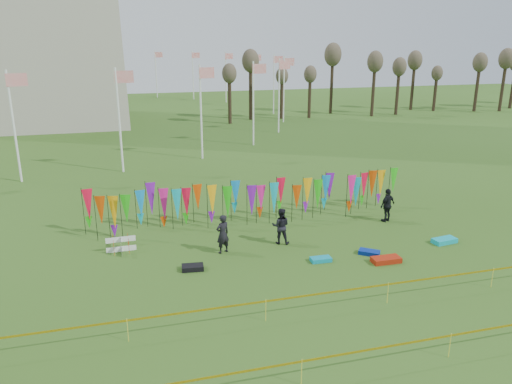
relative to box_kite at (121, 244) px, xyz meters
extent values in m
plane|color=#2E5116|center=(7.12, -5.11, -0.40)|extent=(160.00, 160.00, 0.00)
cylinder|color=white|center=(21.12, 42.89, 3.60)|extent=(0.16, 0.16, 8.00)
plane|color=red|center=(21.72, 42.89, 6.90)|extent=(1.40, 0.00, 1.40)
cylinder|color=white|center=(20.16, 50.14, 3.60)|extent=(0.16, 0.16, 8.00)
plane|color=red|center=(20.76, 50.14, 6.90)|extent=(1.40, 0.00, 1.40)
cylinder|color=white|center=(17.36, 56.89, 3.60)|extent=(0.16, 0.16, 8.00)
plane|color=red|center=(17.96, 56.89, 6.90)|extent=(1.40, 0.00, 1.40)
cylinder|color=white|center=(12.91, 62.69, 3.60)|extent=(0.16, 0.16, 8.00)
plane|color=red|center=(13.51, 62.69, 6.90)|extent=(1.40, 0.00, 1.40)
cylinder|color=white|center=(7.12, 67.14, 3.60)|extent=(0.16, 0.16, 8.00)
plane|color=red|center=(7.72, 67.14, 6.90)|extent=(1.40, 0.00, 1.40)
cylinder|color=white|center=(0.36, 69.94, 3.60)|extent=(0.16, 0.16, 8.00)
plane|color=red|center=(0.96, 69.94, 6.90)|extent=(1.40, 0.00, 1.40)
cylinder|color=white|center=(-6.88, 70.89, 3.60)|extent=(0.16, 0.16, 8.00)
plane|color=red|center=(-6.28, 70.89, 6.90)|extent=(1.40, 0.00, 1.40)
cylinder|color=white|center=(-14.13, 69.94, 3.60)|extent=(0.16, 0.16, 8.00)
plane|color=red|center=(-13.53, 69.94, 6.90)|extent=(1.40, 0.00, 1.40)
cylinder|color=white|center=(-6.88, 14.89, 3.60)|extent=(0.16, 0.16, 8.00)
plane|color=red|center=(-6.28, 14.89, 6.90)|extent=(1.40, 0.00, 1.40)
cylinder|color=white|center=(0.36, 15.85, 3.60)|extent=(0.16, 0.16, 8.00)
plane|color=red|center=(0.96, 15.85, 6.90)|extent=(1.40, 0.00, 1.40)
cylinder|color=white|center=(7.12, 18.64, 3.60)|extent=(0.16, 0.16, 8.00)
plane|color=red|center=(7.72, 18.64, 6.90)|extent=(1.40, 0.00, 1.40)
cylinder|color=white|center=(12.91, 23.09, 3.60)|extent=(0.16, 0.16, 8.00)
plane|color=red|center=(13.51, 23.09, 6.90)|extent=(1.40, 0.00, 1.40)
cylinder|color=white|center=(17.36, 28.89, 3.60)|extent=(0.16, 0.16, 8.00)
plane|color=red|center=(17.96, 28.89, 6.90)|extent=(1.40, 0.00, 1.40)
cylinder|color=white|center=(20.16, 35.65, 3.60)|extent=(0.16, 0.16, 8.00)
plane|color=red|center=(20.76, 35.65, 6.90)|extent=(1.40, 0.00, 1.40)
cylinder|color=black|center=(-1.88, 2.40, 0.79)|extent=(0.03, 0.03, 2.39)
cone|color=red|center=(-1.60, 2.40, 1.10)|extent=(0.64, 0.64, 1.60)
cylinder|color=black|center=(-1.22, 2.40, 0.79)|extent=(0.03, 0.03, 2.39)
cone|color=#D94306|center=(-0.94, 2.40, 1.10)|extent=(0.64, 0.64, 1.60)
cylinder|color=black|center=(-0.55, 2.40, 0.79)|extent=(0.03, 0.03, 2.39)
cone|color=#FEA70C|center=(-0.27, 2.40, 1.10)|extent=(0.64, 0.64, 1.60)
cylinder|color=black|center=(0.12, 2.40, 0.79)|extent=(0.03, 0.03, 2.39)
cone|color=#22BC15|center=(0.40, 2.40, 1.10)|extent=(0.64, 0.64, 1.60)
cylinder|color=black|center=(0.78, 2.40, 0.79)|extent=(0.03, 0.03, 2.39)
cone|color=#0D84DF|center=(1.06, 2.40, 1.10)|extent=(0.64, 0.64, 1.60)
cylinder|color=black|center=(1.45, 2.40, 0.79)|extent=(0.03, 0.03, 2.39)
cone|color=purple|center=(1.73, 2.40, 1.10)|extent=(0.64, 0.64, 1.60)
cylinder|color=black|center=(2.12, 2.40, 0.79)|extent=(0.03, 0.03, 2.39)
cone|color=#ED1A8B|center=(2.40, 2.40, 1.10)|extent=(0.64, 0.64, 1.60)
cylinder|color=black|center=(2.78, 2.40, 0.79)|extent=(0.03, 0.03, 2.39)
cone|color=#0CA3B7|center=(3.06, 2.40, 1.10)|extent=(0.64, 0.64, 1.60)
cylinder|color=black|center=(3.45, 2.40, 0.79)|extent=(0.03, 0.03, 2.39)
cone|color=red|center=(3.73, 2.40, 1.10)|extent=(0.64, 0.64, 1.60)
cylinder|color=black|center=(4.12, 2.40, 0.79)|extent=(0.03, 0.03, 2.39)
cone|color=#D94306|center=(4.40, 2.40, 1.10)|extent=(0.64, 0.64, 1.60)
cylinder|color=black|center=(4.78, 2.40, 0.79)|extent=(0.03, 0.03, 2.39)
cone|color=#FEA70C|center=(5.06, 2.40, 1.10)|extent=(0.64, 0.64, 1.60)
cylinder|color=black|center=(5.45, 2.40, 0.79)|extent=(0.03, 0.03, 2.39)
cone|color=#22BC15|center=(5.73, 2.40, 1.10)|extent=(0.64, 0.64, 1.60)
cylinder|color=black|center=(6.12, 2.40, 0.79)|extent=(0.03, 0.03, 2.39)
cone|color=#0D84DF|center=(6.40, 2.40, 1.10)|extent=(0.64, 0.64, 1.60)
cylinder|color=black|center=(6.78, 2.40, 0.79)|extent=(0.03, 0.03, 2.39)
cone|color=purple|center=(7.06, 2.40, 1.10)|extent=(0.64, 0.64, 1.60)
cylinder|color=black|center=(7.45, 2.40, 0.79)|extent=(0.03, 0.03, 2.39)
cone|color=#ED1A8B|center=(7.73, 2.40, 1.10)|extent=(0.64, 0.64, 1.60)
cylinder|color=black|center=(8.12, 2.40, 0.79)|extent=(0.03, 0.03, 2.39)
cone|color=#0CA3B7|center=(8.40, 2.40, 1.10)|extent=(0.64, 0.64, 1.60)
cylinder|color=black|center=(8.78, 2.40, 0.79)|extent=(0.03, 0.03, 2.39)
cone|color=red|center=(9.06, 2.40, 1.10)|extent=(0.64, 0.64, 1.60)
cylinder|color=black|center=(9.45, 2.40, 0.79)|extent=(0.03, 0.03, 2.39)
cone|color=#D94306|center=(9.73, 2.40, 1.10)|extent=(0.64, 0.64, 1.60)
cylinder|color=black|center=(10.12, 2.40, 0.79)|extent=(0.03, 0.03, 2.39)
cone|color=#FEA70C|center=(10.40, 2.40, 1.10)|extent=(0.64, 0.64, 1.60)
cylinder|color=black|center=(10.78, 2.40, 0.79)|extent=(0.03, 0.03, 2.39)
cone|color=#22BC15|center=(11.06, 2.40, 1.10)|extent=(0.64, 0.64, 1.60)
cylinder|color=black|center=(11.45, 2.40, 0.79)|extent=(0.03, 0.03, 2.39)
cone|color=#0D84DF|center=(11.73, 2.40, 1.10)|extent=(0.64, 0.64, 1.60)
cylinder|color=black|center=(12.12, 2.40, 0.79)|extent=(0.03, 0.03, 2.39)
cone|color=purple|center=(12.40, 2.40, 1.10)|extent=(0.64, 0.64, 1.60)
cylinder|color=black|center=(12.78, 2.40, 0.79)|extent=(0.03, 0.03, 2.39)
cone|color=#ED1A8B|center=(13.06, 2.40, 1.10)|extent=(0.64, 0.64, 1.60)
cylinder|color=black|center=(13.45, 2.40, 0.79)|extent=(0.03, 0.03, 2.39)
cone|color=#0CA3B7|center=(13.73, 2.40, 1.10)|extent=(0.64, 0.64, 1.60)
cylinder|color=black|center=(14.12, 2.40, 0.79)|extent=(0.03, 0.03, 2.39)
cone|color=red|center=(14.40, 2.40, 1.10)|extent=(0.64, 0.64, 1.60)
cylinder|color=black|center=(14.78, 2.40, 0.79)|extent=(0.03, 0.03, 2.39)
cone|color=#D94306|center=(15.06, 2.40, 1.10)|extent=(0.64, 0.64, 1.60)
cylinder|color=black|center=(15.45, 2.40, 0.79)|extent=(0.03, 0.03, 2.39)
cone|color=#FEA70C|center=(15.73, 2.40, 1.10)|extent=(0.64, 0.64, 1.60)
cylinder|color=black|center=(16.12, 2.40, 0.79)|extent=(0.03, 0.03, 2.39)
cone|color=#22BC15|center=(16.40, 2.40, 1.10)|extent=(0.64, 0.64, 1.60)
cube|color=yellow|center=(7.12, -7.90, 0.42)|extent=(26.00, 0.01, 0.08)
cylinder|color=yellow|center=(0.12, -7.90, 0.05)|extent=(0.02, 0.02, 0.90)
cylinder|color=yellow|center=(5.12, -7.90, 0.05)|extent=(0.02, 0.02, 0.90)
cylinder|color=yellow|center=(10.12, -7.90, 0.05)|extent=(0.02, 0.02, 0.90)
cylinder|color=yellow|center=(15.12, -7.90, 0.05)|extent=(0.02, 0.02, 0.90)
cube|color=yellow|center=(7.12, -11.60, 0.42)|extent=(26.00, 0.01, 0.08)
cylinder|color=yellow|center=(5.12, -11.60, 0.05)|extent=(0.02, 0.02, 0.90)
cylinder|color=yellow|center=(10.12, -11.60, 0.05)|extent=(0.02, 0.02, 0.90)
cylinder|color=#322719|center=(13.12, 38.89, 2.80)|extent=(0.44, 0.44, 6.40)
ellipsoid|color=brown|center=(13.12, 38.89, 6.16)|extent=(1.92, 1.92, 2.56)
cylinder|color=#322719|center=(17.12, 38.89, 2.80)|extent=(0.44, 0.44, 6.40)
ellipsoid|color=brown|center=(17.12, 38.89, 6.16)|extent=(1.92, 1.92, 2.56)
cylinder|color=#322719|center=(21.12, 38.89, 2.80)|extent=(0.44, 0.44, 6.40)
ellipsoid|color=brown|center=(21.12, 38.89, 6.16)|extent=(1.92, 1.92, 2.56)
cylinder|color=#322719|center=(25.12, 38.89, 2.80)|extent=(0.44, 0.44, 6.40)
ellipsoid|color=brown|center=(25.12, 38.89, 6.16)|extent=(1.92, 1.92, 2.56)
cylinder|color=#322719|center=(29.12, 38.89, 2.80)|extent=(0.44, 0.44, 6.40)
ellipsoid|color=brown|center=(29.12, 38.89, 6.16)|extent=(1.92, 1.92, 2.56)
cylinder|color=#322719|center=(33.12, 38.89, 2.80)|extent=(0.44, 0.44, 6.40)
ellipsoid|color=brown|center=(33.12, 38.89, 6.16)|extent=(1.92, 1.92, 2.56)
cylinder|color=#322719|center=(37.12, 38.89, 2.80)|extent=(0.44, 0.44, 6.40)
ellipsoid|color=brown|center=(37.12, 38.89, 6.16)|extent=(1.92, 1.92, 2.56)
cylinder|color=#322719|center=(41.12, 38.89, 2.80)|extent=(0.44, 0.44, 6.40)
ellipsoid|color=brown|center=(41.12, 38.89, 6.16)|extent=(1.92, 1.92, 2.56)
cylinder|color=#322719|center=(45.12, 38.89, 2.80)|extent=(0.44, 0.44, 6.40)
ellipsoid|color=brown|center=(45.12, 38.89, 6.16)|extent=(1.92, 1.92, 2.56)
cylinder|color=#322719|center=(49.12, 38.89, 2.80)|extent=(0.44, 0.44, 6.40)
ellipsoid|color=brown|center=(49.12, 38.89, 6.16)|extent=(1.92, 1.92, 2.56)
cylinder|color=#322719|center=(53.12, 38.89, 2.80)|extent=(0.44, 0.44, 6.40)
ellipsoid|color=brown|center=(53.12, 38.89, 6.16)|extent=(1.92, 1.92, 2.56)
cylinder|color=red|center=(-0.35, -0.35, 0.00)|extent=(0.02, 0.02, 0.81)
cylinder|color=red|center=(0.35, -0.35, 0.00)|extent=(0.02, 0.02, 0.81)
cylinder|color=red|center=(-0.35, 0.35, 0.00)|extent=(0.02, 0.02, 0.81)
cylinder|color=red|center=(0.35, 0.35, 0.00)|extent=(0.02, 0.02, 0.81)
imported|color=black|center=(4.81, -1.42, 0.58)|extent=(0.86, 0.76, 1.96)
imported|color=black|center=(7.89, -1.04, 0.54)|extent=(1.06, 0.85, 1.89)
imported|color=black|center=(14.74, 0.41, 0.57)|extent=(1.30, 1.04, 1.95)
cube|color=#0C97B5|center=(9.05, -3.60, -0.31)|extent=(0.98, 0.51, 0.19)
cube|color=#092794|center=(11.62, -3.50, -0.30)|extent=(1.09, 1.01, 0.21)
cube|color=#AB220B|center=(11.97, -4.51, -0.28)|extent=(1.36, 0.63, 0.25)
cube|color=black|center=(3.09, -2.91, -0.29)|extent=(1.03, 0.66, 0.23)
cube|color=#0DB0C2|center=(16.03, -3.21, -0.28)|extent=(1.33, 0.76, 0.24)
camera|label=1|loc=(0.44, -23.53, 9.67)|focal=35.00mm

